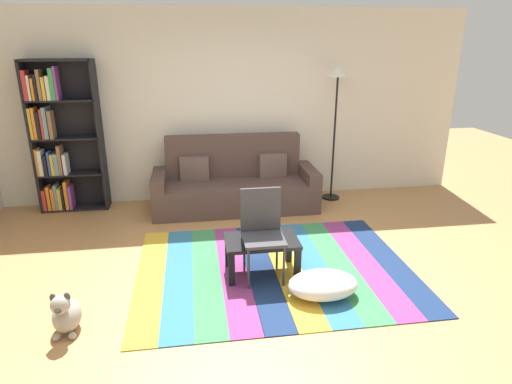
# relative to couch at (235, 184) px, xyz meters

# --- Properties ---
(ground_plane) EXTENTS (14.00, 14.00, 0.00)m
(ground_plane) POSITION_rel_couch_xyz_m (0.07, -2.02, -0.34)
(ground_plane) COLOR #B27F4C
(back_wall) EXTENTS (6.80, 0.10, 2.70)m
(back_wall) POSITION_rel_couch_xyz_m (0.07, 0.53, 1.01)
(back_wall) COLOR silver
(back_wall) RESTS_ON ground_plane
(rug) EXTENTS (2.81, 2.17, 0.01)m
(rug) POSITION_rel_couch_xyz_m (0.21, -1.85, -0.33)
(rug) COLOR gold
(rug) RESTS_ON ground_plane
(couch) EXTENTS (2.26, 0.80, 1.00)m
(couch) POSITION_rel_couch_xyz_m (0.00, 0.00, 0.00)
(couch) COLOR #4C3833
(couch) RESTS_ON ground_plane
(bookshelf) EXTENTS (0.90, 0.28, 2.04)m
(bookshelf) POSITION_rel_couch_xyz_m (-2.34, 0.28, 0.65)
(bookshelf) COLOR black
(bookshelf) RESTS_ON ground_plane
(coffee_table) EXTENTS (0.73, 0.47, 0.37)m
(coffee_table) POSITION_rel_couch_xyz_m (0.07, -1.91, -0.02)
(coffee_table) COLOR black
(coffee_table) RESTS_ON rug
(pouf) EXTENTS (0.65, 0.45, 0.23)m
(pouf) POSITION_rel_couch_xyz_m (0.56, -2.42, -0.21)
(pouf) COLOR white
(pouf) RESTS_ON rug
(dog) EXTENTS (0.22, 0.35, 0.40)m
(dog) POSITION_rel_couch_xyz_m (-1.65, -2.60, -0.18)
(dog) COLOR #9E998E
(dog) RESTS_ON ground_plane
(standing_lamp) EXTENTS (0.32, 0.32, 1.93)m
(standing_lamp) POSITION_rel_couch_xyz_m (1.47, 0.15, 1.27)
(standing_lamp) COLOR black
(standing_lamp) RESTS_ON ground_plane
(tv_remote) EXTENTS (0.09, 0.16, 0.02)m
(tv_remote) POSITION_rel_couch_xyz_m (0.01, -1.86, 0.06)
(tv_remote) COLOR black
(tv_remote) RESTS_ON coffee_table
(folding_chair) EXTENTS (0.40, 0.40, 0.90)m
(folding_chair) POSITION_rel_couch_xyz_m (0.07, -1.94, 0.20)
(folding_chair) COLOR #38383D
(folding_chair) RESTS_ON ground_plane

